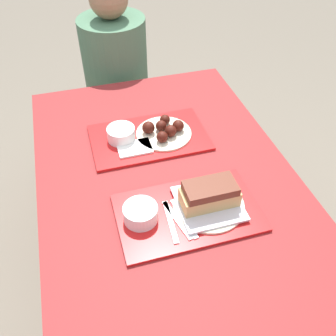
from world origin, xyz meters
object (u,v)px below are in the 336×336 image
at_px(bowl_coleslaw_near, 141,213).
at_px(bowl_coleslaw_far, 121,133).
at_px(person_seated_across, 115,61).
at_px(brisket_sandwich_plate, 209,198).
at_px(wings_plate_far, 164,130).
at_px(tray_far, 149,138).
at_px(tray_near, 188,213).

bearing_deg(bowl_coleslaw_near, bowl_coleslaw_far, 87.49).
relative_size(bowl_coleslaw_near, person_seated_across, 0.16).
bearing_deg(brisket_sandwich_plate, wings_plate_far, 95.40).
bearing_deg(brisket_sandwich_plate, bowl_coleslaw_far, 116.09).
bearing_deg(bowl_coleslaw_near, tray_far, 72.42).
bearing_deg(bowl_coleslaw_near, brisket_sandwich_plate, -2.33).
relative_size(brisket_sandwich_plate, bowl_coleslaw_far, 2.13).
xyz_separation_m(brisket_sandwich_plate, bowl_coleslaw_far, (-0.21, 0.42, -0.01)).
xyz_separation_m(bowl_coleslaw_near, person_seated_across, (0.11, 1.08, -0.04)).
bearing_deg(brisket_sandwich_plate, tray_near, -176.58).
distance_m(bowl_coleslaw_near, person_seated_across, 1.08).
distance_m(bowl_coleslaw_near, wings_plate_far, 0.44).
distance_m(tray_near, wings_plate_far, 0.41).
bearing_deg(wings_plate_far, tray_near, -94.76).
height_order(bowl_coleslaw_near, bowl_coleslaw_far, same).
height_order(tray_far, bowl_coleslaw_far, bowl_coleslaw_far).
height_order(tray_far, person_seated_across, person_seated_across).
xyz_separation_m(tray_near, brisket_sandwich_plate, (0.07, 0.00, 0.04)).
height_order(tray_far, brisket_sandwich_plate, brisket_sandwich_plate).
bearing_deg(wings_plate_far, bowl_coleslaw_far, 174.31).
distance_m(bowl_coleslaw_far, person_seated_across, 0.67).
relative_size(tray_far, brisket_sandwich_plate, 1.96).
bearing_deg(wings_plate_far, bowl_coleslaw_near, -115.21).
bearing_deg(tray_near, person_seated_across, 92.14).
distance_m(tray_near, bowl_coleslaw_near, 0.16).
xyz_separation_m(tray_far, bowl_coleslaw_near, (-0.13, -0.40, 0.03)).
bearing_deg(tray_far, wings_plate_far, -2.41).
distance_m(tray_far, person_seated_across, 0.68).
xyz_separation_m(tray_near, bowl_coleslaw_far, (-0.13, 0.42, 0.03)).
bearing_deg(wings_plate_far, tray_far, 177.59).
xyz_separation_m(bowl_coleslaw_near, wings_plate_far, (0.19, 0.39, -0.01)).
height_order(bowl_coleslaw_near, wings_plate_far, wings_plate_far).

